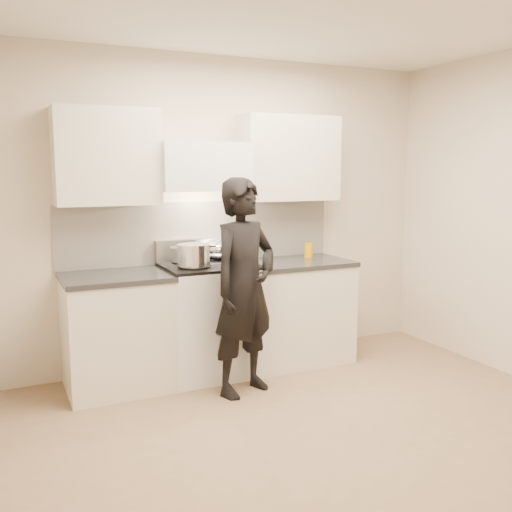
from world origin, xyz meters
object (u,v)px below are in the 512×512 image
at_px(stove, 210,319).
at_px(counter_right, 296,310).
at_px(person, 244,287).
at_px(utensil_crock, 248,249).
at_px(wok, 219,249).

relative_size(stove, counter_right, 1.04).
height_order(stove, person, person).
bearing_deg(utensil_crock, stove, -152.43).
relative_size(stove, person, 0.57).
relative_size(stove, wok, 2.41).
relative_size(wok, utensil_crock, 1.29).
height_order(wok, utensil_crock, utensil_crock).
relative_size(counter_right, utensil_crock, 2.98).
height_order(wok, person, person).
bearing_deg(utensil_crock, counter_right, -33.17).
distance_m(counter_right, person, 0.96).
bearing_deg(wok, counter_right, -11.98).
bearing_deg(person, wok, 63.94).
bearing_deg(person, stove, 79.46).
distance_m(utensil_crock, person, 0.85).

